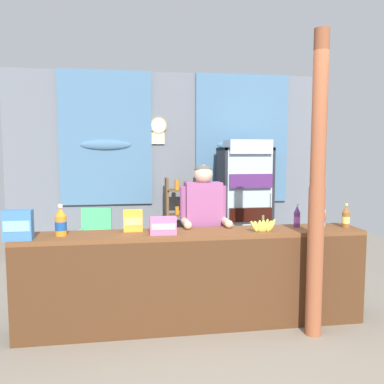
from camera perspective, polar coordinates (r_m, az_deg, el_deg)
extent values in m
plane|color=gray|center=(4.82, -0.31, -14.30)|extent=(8.28, 8.28, 0.00)
cube|color=slate|center=(6.49, -2.95, 3.79)|extent=(5.00, 0.12, 2.86)
cube|color=teal|center=(6.37, -11.98, 7.38)|extent=(1.39, 0.04, 2.03)
ellipsoid|color=teal|center=(6.34, -11.97, 6.47)|extent=(0.76, 0.10, 0.16)
cube|color=teal|center=(6.61, 7.03, 7.40)|extent=(1.50, 0.04, 2.03)
ellipsoid|color=teal|center=(6.59, 7.06, 6.52)|extent=(0.83, 0.10, 0.16)
cylinder|color=tan|center=(6.40, -4.72, 9.28)|extent=(0.26, 0.03, 0.26)
cylinder|color=white|center=(6.38, -4.71, 9.28)|extent=(0.22, 0.01, 0.22)
cube|color=beige|center=(6.38, -4.94, 7.51)|extent=(0.24, 0.02, 0.18)
cube|color=brown|center=(3.82, 0.36, -5.85)|extent=(3.22, 0.45, 0.04)
cube|color=#4E2E18|center=(3.74, 0.88, -13.27)|extent=(3.22, 0.04, 0.86)
cube|color=#4E2E18|center=(4.01, -22.99, -12.46)|extent=(0.08, 0.41, 0.86)
cube|color=#4E2E18|center=(4.46, 21.07, -10.53)|extent=(0.08, 0.41, 0.86)
cylinder|color=#995133|center=(3.83, 16.83, -9.35)|extent=(0.14, 0.14, 1.34)
cylinder|color=#995133|center=(3.72, 17.44, 11.00)|extent=(0.13, 0.13, 1.34)
ellipsoid|color=#995133|center=(3.78, 17.89, -3.30)|extent=(0.06, 0.05, 0.08)
cube|color=#232328|center=(6.46, 6.62, -1.40)|extent=(0.74, 0.04, 1.70)
cube|color=#232328|center=(6.10, 4.14, -1.80)|extent=(0.04, 0.59, 1.70)
cube|color=#232328|center=(6.30, 10.37, -1.64)|extent=(0.04, 0.59, 1.70)
cube|color=#232328|center=(6.14, 7.41, 6.00)|extent=(0.74, 0.59, 0.04)
cube|color=#232328|center=(6.35, 7.21, -9.00)|extent=(0.74, 0.59, 0.08)
cube|color=silver|center=(5.91, 8.09, -1.59)|extent=(0.68, 0.02, 1.54)
cylinder|color=#B7B7BC|center=(5.99, 11.01, -2.03)|extent=(0.02, 0.02, 0.40)
cube|color=silver|center=(6.22, 7.28, -3.70)|extent=(0.66, 0.51, 0.02)
cube|color=black|center=(6.09, 7.61, -2.86)|extent=(0.62, 0.47, 0.20)
cube|color=silver|center=(6.16, 7.34, 0.75)|extent=(0.66, 0.51, 0.02)
cube|color=#56286B|center=(6.04, 7.67, 1.69)|extent=(0.62, 0.47, 0.20)
cube|color=silver|center=(6.14, 7.40, 5.26)|extent=(0.66, 0.51, 0.02)
cube|color=silver|center=(6.03, 7.73, 6.29)|extent=(0.62, 0.47, 0.20)
cube|color=brown|center=(6.15, -3.54, -3.86)|extent=(0.04, 0.28, 1.25)
cube|color=brown|center=(6.21, 0.52, -3.76)|extent=(0.04, 0.28, 1.25)
cube|color=brown|center=(6.12, -1.51, 0.24)|extent=(0.44, 0.28, 0.02)
cylinder|color=orange|center=(6.11, -2.13, 1.01)|extent=(0.07, 0.07, 0.14)
cylinder|color=black|center=(6.12, -0.90, 0.92)|extent=(0.06, 0.06, 0.12)
cube|color=brown|center=(6.17, -1.50, -3.24)|extent=(0.44, 0.28, 0.02)
cylinder|color=orange|center=(6.15, -2.11, -2.58)|extent=(0.06, 0.06, 0.12)
cylinder|color=brown|center=(6.17, -0.90, -2.59)|extent=(0.07, 0.07, 0.11)
cube|color=brown|center=(6.24, -1.49, -6.64)|extent=(0.44, 0.28, 0.02)
cylinder|color=orange|center=(6.22, -2.10, -6.03)|extent=(0.07, 0.07, 0.12)
cylinder|color=brown|center=(6.23, -0.89, -5.84)|extent=(0.07, 0.07, 0.15)
cube|color=#4CC675|center=(5.72, -13.63, -6.65)|extent=(0.50, 0.50, 0.04)
cube|color=#4CC675|center=(5.87, -13.22, -4.14)|extent=(0.42, 0.11, 0.40)
cylinder|color=#4CC675|center=(5.64, -15.94, -9.18)|extent=(0.04, 0.04, 0.44)
cylinder|color=#4CC675|center=(5.55, -12.11, -9.34)|extent=(0.04, 0.04, 0.44)
cylinder|color=#4CC675|center=(5.99, -14.93, -8.27)|extent=(0.04, 0.04, 0.44)
cylinder|color=#4CC675|center=(5.91, -11.33, -8.39)|extent=(0.04, 0.04, 0.44)
cube|color=#4CC675|center=(5.75, -15.61, -5.42)|extent=(0.10, 0.40, 0.03)
cube|color=#4CC675|center=(5.65, -11.68, -5.51)|extent=(0.10, 0.40, 0.03)
cylinder|color=#28282D|center=(4.33, 0.52, -11.02)|extent=(0.11, 0.11, 0.81)
cylinder|color=#28282D|center=(4.35, 2.60, -10.91)|extent=(0.11, 0.11, 0.81)
cube|color=#934C7F|center=(4.20, 1.59, -2.21)|extent=(0.37, 0.20, 0.53)
sphere|color=#DBB28E|center=(4.16, 1.60, 2.54)|extent=(0.19, 0.19, 0.19)
ellipsoid|color=#4C4742|center=(4.17, 1.58, 3.13)|extent=(0.18, 0.18, 0.10)
cylinder|color=#934C7F|center=(4.16, -1.15, -1.62)|extent=(0.08, 0.08, 0.35)
cylinder|color=#DBB28E|center=(4.04, -0.85, -4.35)|extent=(0.07, 0.26, 0.07)
sphere|color=#DBB28E|center=(3.91, -0.58, -4.68)|extent=(0.08, 0.08, 0.08)
cylinder|color=#934C7F|center=(4.23, 4.28, -1.51)|extent=(0.08, 0.08, 0.35)
cylinder|color=#DBB28E|center=(4.11, 4.74, -4.18)|extent=(0.07, 0.26, 0.07)
sphere|color=#DBB28E|center=(3.99, 5.18, -4.50)|extent=(0.08, 0.08, 0.08)
cylinder|color=orange|center=(3.80, -17.88, -4.54)|extent=(0.10, 0.10, 0.17)
cone|color=orange|center=(3.78, -17.94, -2.65)|extent=(0.10, 0.10, 0.08)
cylinder|color=white|center=(3.78, -17.96, -1.85)|extent=(0.04, 0.04, 0.03)
cylinder|color=#194C99|center=(3.80, -17.88, -4.54)|extent=(0.10, 0.10, 0.08)
cylinder|color=silver|center=(4.27, 17.70, -3.53)|extent=(0.07, 0.07, 0.16)
cone|color=silver|center=(4.25, 17.74, -2.00)|extent=(0.07, 0.07, 0.07)
cylinder|color=blue|center=(4.25, 17.76, -1.34)|extent=(0.03, 0.03, 0.03)
cylinder|color=blue|center=(4.27, 17.70, -3.53)|extent=(0.07, 0.07, 0.07)
cylinder|color=#56286B|center=(4.16, 14.48, -3.78)|extent=(0.06, 0.06, 0.15)
cone|color=#56286B|center=(4.15, 14.51, -2.34)|extent=(0.06, 0.06, 0.07)
cylinder|color=silver|center=(4.14, 14.53, -1.73)|extent=(0.03, 0.03, 0.02)
cylinder|color=purple|center=(4.16, 14.48, -3.78)|extent=(0.06, 0.06, 0.07)
cylinder|color=brown|center=(4.29, 20.73, -3.67)|extent=(0.07, 0.07, 0.15)
cone|color=brown|center=(4.28, 20.78, -2.25)|extent=(0.07, 0.07, 0.07)
cylinder|color=#E5CC4C|center=(4.27, 20.80, -1.65)|extent=(0.03, 0.03, 0.02)
cylinder|color=#E5D166|center=(4.29, 20.73, -3.67)|extent=(0.08, 0.08, 0.07)
cube|color=#3D75B7|center=(3.73, -23.18, -4.28)|extent=(0.24, 0.11, 0.26)
cube|color=#7CB5F7|center=(3.67, -23.40, -4.44)|extent=(0.21, 0.00, 0.09)
cube|color=#B76699|center=(3.68, -4.07, -4.73)|extent=(0.24, 0.10, 0.16)
cube|color=#F7A5D8|center=(3.63, -4.00, -4.88)|extent=(0.21, 0.00, 0.06)
cube|color=gold|center=(3.86, -8.26, -3.97)|extent=(0.18, 0.11, 0.20)
cube|color=#FFE26D|center=(3.81, -8.25, -4.12)|extent=(0.16, 0.00, 0.07)
ellipsoid|color=#CCC14C|center=(3.83, 8.66, -4.79)|extent=(0.09, 0.05, 0.12)
ellipsoid|color=#CCC14C|center=(3.84, 9.04, -4.78)|extent=(0.07, 0.04, 0.12)
ellipsoid|color=#CCC14C|center=(3.84, 9.51, -4.77)|extent=(0.05, 0.03, 0.12)
ellipsoid|color=#CCC14C|center=(3.85, 9.94, -4.74)|extent=(0.05, 0.04, 0.12)
ellipsoid|color=#CCC14C|center=(3.86, 10.36, -4.64)|extent=(0.06, 0.05, 0.14)
ellipsoid|color=#CCC14C|center=(3.87, 10.77, -4.73)|extent=(0.07, 0.04, 0.12)
ellipsoid|color=#CCC14C|center=(3.89, 11.13, -4.60)|extent=(0.09, 0.04, 0.13)
cylinder|color=olive|center=(3.84, 9.92, -3.60)|extent=(0.02, 0.02, 0.05)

